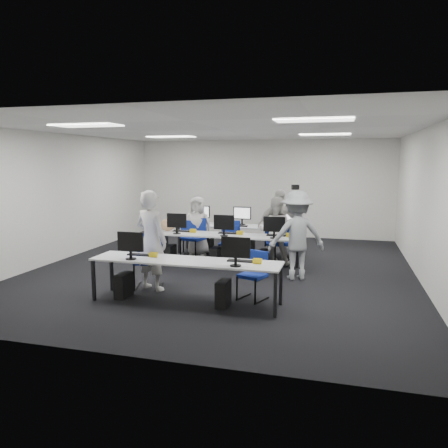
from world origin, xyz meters
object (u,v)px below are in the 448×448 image
(chair_6, at_px, (232,246))
(student_2, at_px, (198,226))
(chair_1, at_px, (253,285))
(student_1, at_px, (275,231))
(student_3, at_px, (278,226))
(chair_7, at_px, (274,250))
(chair_3, at_px, (229,250))
(student_0, at_px, (151,240))
(chair_5, at_px, (190,244))
(photographer, at_px, (297,235))
(chair_4, at_px, (285,251))
(chair_0, at_px, (149,271))
(desk_mid, at_px, (226,237))
(desk_front, at_px, (185,263))
(chair_2, at_px, (194,246))

(chair_6, distance_m, student_2, 0.97)
(chair_1, bearing_deg, student_1, 111.91)
(student_3, bearing_deg, chair_7, 157.56)
(chair_3, relative_size, student_0, 0.45)
(chair_5, height_order, photographer, photographer)
(student_3, bearing_deg, student_2, 152.68)
(chair_5, bearing_deg, chair_4, -21.66)
(chair_0, bearing_deg, student_2, 74.82)
(chair_4, relative_size, photographer, 0.55)
(chair_4, relative_size, chair_6, 1.03)
(student_1, distance_m, student_2, 2.03)
(chair_4, bearing_deg, student_3, 123.80)
(chair_1, xyz_separation_m, chair_3, (-1.13, 2.64, 0.00))
(student_1, bearing_deg, student_0, 43.58)
(chair_6, distance_m, student_3, 1.29)
(desk_mid, xyz_separation_m, student_3, (1.05, 0.80, 0.17))
(desk_front, xyz_separation_m, student_3, (1.05, 3.40, 0.17))
(chair_0, relative_size, chair_5, 1.08)
(desk_mid, xyz_separation_m, chair_5, (-1.17, 0.90, -0.39))
(student_0, bearing_deg, chair_1, -164.56)
(chair_0, xyz_separation_m, chair_7, (1.95, 2.74, -0.05))
(chair_6, bearing_deg, desk_mid, -92.41)
(desk_front, xyz_separation_m, chair_5, (-1.17, 3.50, -0.39))
(chair_2, bearing_deg, photographer, -10.01)
(desk_mid, xyz_separation_m, chair_2, (-0.97, 0.59, -0.37))
(chair_0, relative_size, chair_7, 1.19)
(chair_4, relative_size, chair_5, 1.07)
(chair_3, bearing_deg, student_1, -4.03)
(chair_3, xyz_separation_m, student_3, (1.13, 0.30, 0.59))
(chair_3, height_order, chair_6, chair_6)
(desk_mid, height_order, student_2, student_2)
(chair_2, bearing_deg, chair_0, -75.63)
(desk_mid, height_order, student_1, student_1)
(student_2, bearing_deg, student_3, -5.07)
(student_0, bearing_deg, chair_0, -24.89)
(chair_4, bearing_deg, chair_1, -102.56)
(chair_6, bearing_deg, chair_4, -21.90)
(chair_1, relative_size, student_0, 0.45)
(student_1, relative_size, photographer, 0.87)
(desk_front, relative_size, chair_4, 3.28)
(photographer, bearing_deg, desk_mid, -42.55)
(photographer, bearing_deg, chair_3, -55.36)
(chair_5, bearing_deg, photographer, -42.91)
(chair_7, height_order, student_0, student_0)
(chair_2, height_order, chair_6, chair_2)
(chair_5, height_order, student_3, student_3)
(student_2, height_order, student_3, student_3)
(chair_6, xyz_separation_m, student_0, (-0.76, -2.95, 0.62))
(chair_3, bearing_deg, photographer, -36.78)
(student_0, relative_size, student_3, 1.08)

